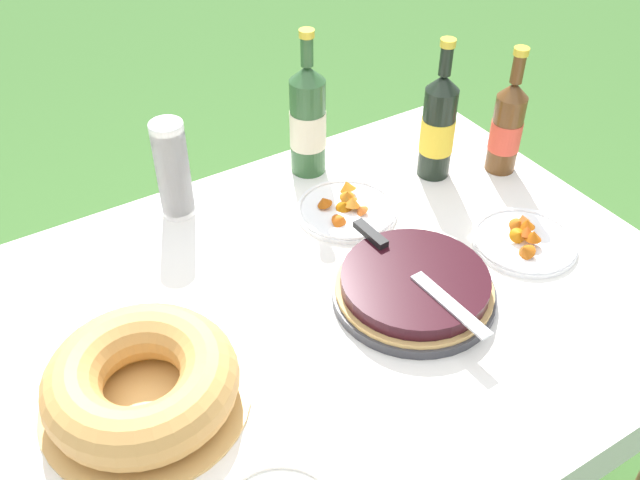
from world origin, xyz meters
TOP-DOWN VIEW (x-y plane):
  - garden_table at (0.00, 0.00)m, footprint 1.67×1.00m
  - tablecloth at (0.00, 0.00)m, footprint 1.68×1.01m
  - berry_tart at (0.30, -0.08)m, footprint 0.31×0.31m
  - serving_knife at (0.30, -0.05)m, footprint 0.04×0.38m
  - bundt_cake at (-0.23, -0.04)m, footprint 0.35×0.35m
  - cup_stack at (0.02, 0.41)m, footprint 0.07×0.07m
  - cider_bottle_green at (0.35, 0.41)m, footprint 0.08×0.08m
  - cider_bottle_amber at (0.75, 0.17)m, footprint 0.07×0.07m
  - juice_bottle_red at (0.60, 0.24)m, footprint 0.08×0.08m
  - snack_plate_left at (0.60, -0.07)m, footprint 0.22×0.22m
  - snack_plate_right at (0.34, 0.22)m, footprint 0.22×0.22m

SIDE VIEW (x-z plane):
  - garden_table at x=0.00m, z-range 0.32..1.09m
  - tablecloth at x=0.00m, z-range 0.71..0.82m
  - snack_plate_right at x=0.34m, z-range 0.76..0.82m
  - snack_plate_left at x=0.60m, z-range 0.77..0.82m
  - berry_tart at x=0.30m, z-range 0.78..0.84m
  - bundt_cake at x=-0.23m, z-range 0.78..0.88m
  - serving_knife at x=0.30m, z-range 0.84..0.85m
  - cup_stack at x=0.02m, z-range 0.78..1.01m
  - cider_bottle_amber at x=0.75m, z-range 0.74..1.05m
  - juice_bottle_red at x=0.60m, z-range 0.74..1.08m
  - cider_bottle_green at x=0.35m, z-range 0.74..1.09m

